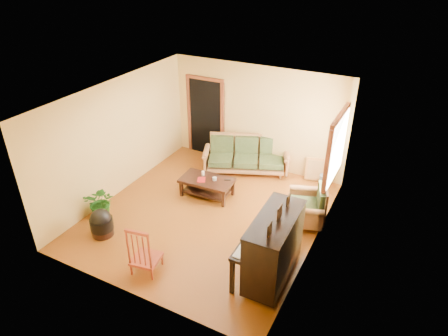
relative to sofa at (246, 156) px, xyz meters
The scene contains 16 objects.
floor 2.09m from the sofa, 88.28° to the right, with size 5.00×5.00×0.00m, color #68330D.
doorway 1.57m from the sofa, 162.53° to the left, with size 1.08×0.16×2.05m, color black.
window 2.61m from the sofa, 18.11° to the right, with size 0.12×1.36×1.46m, color white.
sofa is the anchor object (origin of this frame).
coffee_table 1.46m from the sofa, 102.57° to the right, with size 1.18×0.64×0.43m, color black.
armchair 2.35m from the sofa, 34.41° to the right, with size 0.84×0.88×0.88m, color #8F5C34.
piano 3.70m from the sofa, 58.33° to the right, with size 0.84×1.42×1.26m, color black.
footstool 3.87m from the sofa, 112.01° to the right, with size 0.45×0.45×0.43m, color black.
red_chair 3.97m from the sofa, 91.11° to the right, with size 0.46×0.50×0.99m, color maroon.
leaning_frame 1.70m from the sofa, 12.92° to the left, with size 0.45×0.10×0.60m, color #CF9045.
ceramic_crock 1.96m from the sofa, ahead, with size 0.22×0.22×0.28m, color #315395.
potted_plant 3.63m from the sofa, 120.86° to the right, with size 0.63×0.55×0.71m, color #225F1B.
book 1.63m from the sofa, 106.99° to the right, with size 0.17×0.23×0.02m, color maroon.
candle 1.39m from the sofa, 109.94° to the right, with size 0.06×0.06×0.11m, color silver.
glass_jar 1.37m from the sofa, 96.16° to the right, with size 0.10×0.10×0.06m, color silver.
remote 1.24m from the sofa, 84.70° to the right, with size 0.15×0.04×0.01m, color black.
Camera 1 is at (3.49, -5.98, 5.01)m, focal length 32.00 mm.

